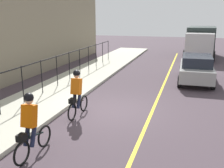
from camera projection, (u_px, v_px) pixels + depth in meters
ground_plane at (112, 111)px, 10.62m from camera, size 80.00×80.00×0.00m
lane_line_centre at (151, 115)px, 10.17m from camera, size 36.00×0.12×0.01m
sidewalk at (39, 101)px, 11.56m from camera, size 40.00×3.20×0.15m
iron_fence at (41, 70)px, 12.28m from camera, size 20.93×0.04×1.60m
cyclist_lead at (77, 94)px, 9.83m from camera, size 1.71×0.37×1.83m
cyclist_follow at (30, 126)px, 6.95m from camera, size 1.71×0.37×1.83m
patrol_sedan at (196, 68)px, 15.06m from camera, size 4.43×1.98×1.58m
box_truck_background at (201, 41)px, 23.81m from camera, size 6.85×2.88×2.78m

